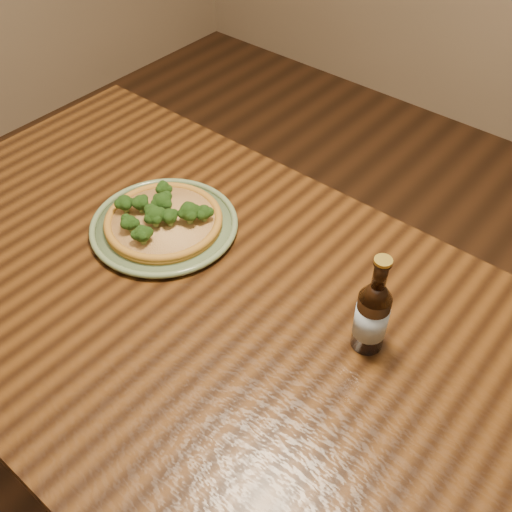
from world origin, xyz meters
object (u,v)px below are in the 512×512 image
Objects in this scene: table at (212,331)px; beer_bottle at (372,315)px; plate at (164,225)px; pizza at (163,219)px.

beer_bottle reaches higher than table.
plate is 0.02m from pizza.
pizza reaches higher than plate.
table is 4.90× the size of plate.
beer_bottle is at bearing 1.90° from plate.
pizza is at bearing 157.63° from table.
pizza is at bearing -94.40° from plate.
table is 0.26m from plate.
plate is 1.51× the size of beer_bottle.
plate is 1.26× the size of pizza.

